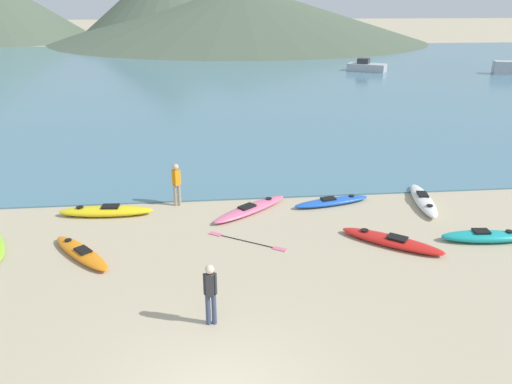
{
  "coord_description": "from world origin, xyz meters",
  "views": [
    {
      "loc": [
        -0.04,
        -7.48,
        7.29
      ],
      "look_at": [
        1.8,
        9.96,
        0.5
      ],
      "focal_mm": 35.0,
      "sensor_mm": 36.0,
      "label": 1
    }
  ],
  "objects_px": {
    "kayak_on_sand_2": "(250,209)",
    "moored_boat_1": "(366,67)",
    "kayak_on_sand_3": "(106,211)",
    "kayak_on_sand_5": "(423,200)",
    "kayak_on_sand_7": "(81,253)",
    "person_near_waterline": "(176,182)",
    "kayak_on_sand_4": "(485,236)",
    "kayak_on_sand_6": "(392,241)",
    "person_near_foreground": "(210,291)",
    "kayak_on_sand_1": "(332,202)",
    "loose_paddle": "(247,241)"
  },
  "relations": [
    {
      "from": "person_near_waterline",
      "to": "moored_boat_1",
      "type": "bearing_deg",
      "value": 62.33
    },
    {
      "from": "moored_boat_1",
      "to": "kayak_on_sand_7",
      "type": "bearing_deg",
      "value": -118.54
    },
    {
      "from": "kayak_on_sand_2",
      "to": "kayak_on_sand_6",
      "type": "xyz_separation_m",
      "value": [
        4.21,
        -3.08,
        0.01
      ]
    },
    {
      "from": "kayak_on_sand_2",
      "to": "kayak_on_sand_3",
      "type": "bearing_deg",
      "value": 177.4
    },
    {
      "from": "kayak_on_sand_1",
      "to": "kayak_on_sand_7",
      "type": "height_order",
      "value": "kayak_on_sand_7"
    },
    {
      "from": "kayak_on_sand_4",
      "to": "moored_boat_1",
      "type": "bearing_deg",
      "value": 77.61
    },
    {
      "from": "kayak_on_sand_5",
      "to": "person_near_waterline",
      "type": "xyz_separation_m",
      "value": [
        -9.29,
        0.84,
        0.78
      ]
    },
    {
      "from": "person_near_waterline",
      "to": "kayak_on_sand_3",
      "type": "bearing_deg",
      "value": -164.88
    },
    {
      "from": "kayak_on_sand_2",
      "to": "kayak_on_sand_3",
      "type": "xyz_separation_m",
      "value": [
        -5.2,
        0.24,
        0.04
      ]
    },
    {
      "from": "kayak_on_sand_1",
      "to": "kayak_on_sand_4",
      "type": "distance_m",
      "value": 5.44
    },
    {
      "from": "kayak_on_sand_3",
      "to": "kayak_on_sand_5",
      "type": "bearing_deg",
      "value": -0.78
    },
    {
      "from": "kayak_on_sand_6",
      "to": "person_near_waterline",
      "type": "relative_size",
      "value": 1.86
    },
    {
      "from": "kayak_on_sand_3",
      "to": "kayak_on_sand_2",
      "type": "bearing_deg",
      "value": -2.6
    },
    {
      "from": "kayak_on_sand_2",
      "to": "moored_boat_1",
      "type": "distance_m",
      "value": 39.86
    },
    {
      "from": "kayak_on_sand_7",
      "to": "person_near_waterline",
      "type": "height_order",
      "value": "person_near_waterline"
    },
    {
      "from": "kayak_on_sand_1",
      "to": "kayak_on_sand_4",
      "type": "xyz_separation_m",
      "value": [
        4.14,
        -3.52,
        0.05
      ]
    },
    {
      "from": "kayak_on_sand_1",
      "to": "kayak_on_sand_7",
      "type": "bearing_deg",
      "value": -159.39
    },
    {
      "from": "kayak_on_sand_6",
      "to": "kayak_on_sand_3",
      "type": "bearing_deg",
      "value": 160.6
    },
    {
      "from": "kayak_on_sand_7",
      "to": "kayak_on_sand_3",
      "type": "bearing_deg",
      "value": 85.85
    },
    {
      "from": "kayak_on_sand_1",
      "to": "kayak_on_sand_6",
      "type": "xyz_separation_m",
      "value": [
        1.08,
        -3.45,
        0.01
      ]
    },
    {
      "from": "kayak_on_sand_6",
      "to": "person_near_waterline",
      "type": "xyz_separation_m",
      "value": [
        -6.89,
        4.0,
        0.81
      ]
    },
    {
      "from": "kayak_on_sand_1",
      "to": "kayak_on_sand_5",
      "type": "height_order",
      "value": "kayak_on_sand_5"
    },
    {
      "from": "kayak_on_sand_2",
      "to": "kayak_on_sand_4",
      "type": "distance_m",
      "value": 7.93
    },
    {
      "from": "kayak_on_sand_3",
      "to": "kayak_on_sand_4",
      "type": "relative_size",
      "value": 1.19
    },
    {
      "from": "loose_paddle",
      "to": "person_near_waterline",
      "type": "bearing_deg",
      "value": 125.09
    },
    {
      "from": "kayak_on_sand_2",
      "to": "kayak_on_sand_6",
      "type": "height_order",
      "value": "kayak_on_sand_6"
    },
    {
      "from": "kayak_on_sand_3",
      "to": "moored_boat_1",
      "type": "xyz_separation_m",
      "value": [
        21.18,
        36.28,
        0.36
      ]
    },
    {
      "from": "moored_boat_1",
      "to": "loose_paddle",
      "type": "bearing_deg",
      "value": -112.78
    },
    {
      "from": "kayak_on_sand_4",
      "to": "loose_paddle",
      "type": "bearing_deg",
      "value": 174.32
    },
    {
      "from": "person_near_foreground",
      "to": "loose_paddle",
      "type": "distance_m",
      "value": 4.5
    },
    {
      "from": "kayak_on_sand_4",
      "to": "loose_paddle",
      "type": "height_order",
      "value": "kayak_on_sand_4"
    },
    {
      "from": "kayak_on_sand_2",
      "to": "moored_boat_1",
      "type": "relative_size",
      "value": 0.73
    },
    {
      "from": "kayak_on_sand_1",
      "to": "kayak_on_sand_5",
      "type": "bearing_deg",
      "value": -4.86
    },
    {
      "from": "person_near_foreground",
      "to": "moored_boat_1",
      "type": "bearing_deg",
      "value": 67.86
    },
    {
      "from": "kayak_on_sand_4",
      "to": "moored_boat_1",
      "type": "relative_size",
      "value": 0.65
    },
    {
      "from": "kayak_on_sand_2",
      "to": "person_near_foreground",
      "type": "distance_m",
      "value": 6.86
    },
    {
      "from": "kayak_on_sand_3",
      "to": "kayak_on_sand_1",
      "type": "bearing_deg",
      "value": 0.93
    },
    {
      "from": "person_near_waterline",
      "to": "loose_paddle",
      "type": "relative_size",
      "value": 0.68
    },
    {
      "from": "kayak_on_sand_3",
      "to": "kayak_on_sand_5",
      "type": "xyz_separation_m",
      "value": [
        11.81,
        -0.16,
        -0.01
      ]
    },
    {
      "from": "kayak_on_sand_3",
      "to": "moored_boat_1",
      "type": "height_order",
      "value": "moored_boat_1"
    },
    {
      "from": "kayak_on_sand_4",
      "to": "kayak_on_sand_6",
      "type": "distance_m",
      "value": 3.06
    },
    {
      "from": "kayak_on_sand_7",
      "to": "person_near_waterline",
      "type": "relative_size",
      "value": 1.67
    },
    {
      "from": "kayak_on_sand_5",
      "to": "person_near_foreground",
      "type": "height_order",
      "value": "person_near_foreground"
    },
    {
      "from": "kayak_on_sand_2",
      "to": "loose_paddle",
      "type": "relative_size",
      "value": 1.3
    },
    {
      "from": "kayak_on_sand_4",
      "to": "person_near_foreground",
      "type": "height_order",
      "value": "person_near_foreground"
    },
    {
      "from": "kayak_on_sand_1",
      "to": "moored_boat_1",
      "type": "relative_size",
      "value": 0.71
    },
    {
      "from": "kayak_on_sand_2",
      "to": "person_near_waterline",
      "type": "bearing_deg",
      "value": 161.11
    },
    {
      "from": "kayak_on_sand_5",
      "to": "kayak_on_sand_7",
      "type": "relative_size",
      "value": 1.25
    },
    {
      "from": "kayak_on_sand_6",
      "to": "moored_boat_1",
      "type": "xyz_separation_m",
      "value": [
        11.77,
        39.59,
        0.39
      ]
    },
    {
      "from": "person_near_foreground",
      "to": "moored_boat_1",
      "type": "distance_m",
      "value": 46.58
    }
  ]
}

